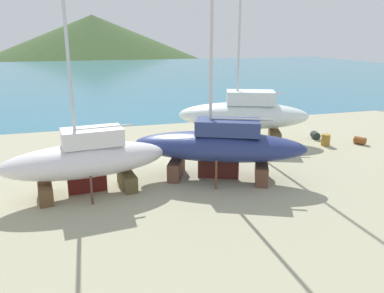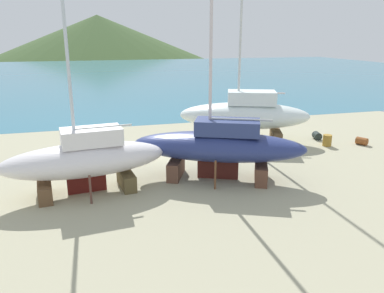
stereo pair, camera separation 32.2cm
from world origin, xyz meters
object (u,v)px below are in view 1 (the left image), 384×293
Objects in this scene: sailboat_far_slipway at (86,159)px; barrel_tipped_left at (326,140)px; sailboat_mid_port at (219,145)px; barrel_blue_faded at (360,140)px; barrel_by_slipway at (315,135)px; barrel_tipped_center at (64,157)px; sailboat_large_starboard at (244,114)px; worker at (96,150)px.

sailboat_far_slipway is 18.71m from barrel_tipped_left.
sailboat_mid_port is 14.06m from barrel_blue_faded.
barrel_tipped_center is at bearing -179.11° from barrel_by_slipway.
barrel_tipped_left is at bearing 171.00° from barrel_blue_faded.
worker is (-11.76, -2.28, -1.33)m from sailboat_large_starboard.
sailboat_large_starboard is 21.68× the size of barrel_blue_faded.
sailboat_far_slipway is 21.39m from barrel_blue_faded.
barrel_tipped_left is at bearing -100.78° from barrel_by_slipway.
sailboat_large_starboard is 19.84× the size of barrel_tipped_center.
sailboat_large_starboard is 20.09× the size of barrel_tipped_left.
barrel_by_slipway is (19.94, 0.31, -0.02)m from barrel_tipped_center.
sailboat_far_slipway is 16.24× the size of barrel_by_slipway.
sailboat_large_starboard is at bearing 169.46° from barrel_by_slipway.
sailboat_large_starboard reaches higher than barrel_blue_faded.
barrel_tipped_left is (17.43, -0.78, -0.45)m from worker.
worker is (0.67, 5.25, -1.06)m from sailboat_far_slipway.
barrel_tipped_center is at bearing -9.63° from sailboat_mid_port.
sailboat_far_slipway reaches higher than worker.
sailboat_large_starboard is 8.93m from sailboat_mid_port.
sailboat_mid_port is 11.54m from barrel_tipped_left.
sailboat_mid_port reaches higher than sailboat_large_starboard.
barrel_blue_faded is 22.51m from barrel_tipped_center.
barrel_by_slipway is (-2.47, 2.39, 0.01)m from barrel_blue_faded.
barrel_tipped_left is (18.10, 4.47, -1.51)m from sailboat_far_slipway.
barrel_tipped_center reaches higher than barrel_by_slipway.
sailboat_far_slipway is 5.40m from worker.
barrel_blue_faded is (20.94, 4.03, -1.66)m from sailboat_far_slipway.
barrel_tipped_center reaches higher than barrel_blue_faded.
barrel_tipped_left reaches higher than barrel_blue_faded.
barrel_by_slipway is at bearing 135.98° from barrel_blue_faded.
sailboat_far_slipway is 7.64× the size of worker.
sailboat_mid_port reaches higher than barrel_blue_faded.
barrel_tipped_center is 1.11× the size of barrel_by_slipway.
worker is at bearing 177.44° from barrel_tipped_left.
sailboat_far_slipway is 0.74× the size of sailboat_large_starboard.
worker reaches higher than barrel_tipped_left.
barrel_tipped_left is at bearing 137.49° from worker.
sailboat_far_slipway is at bearing 24.50° from sailboat_mid_port.
sailboat_far_slipway is 0.74× the size of sailboat_mid_port.
barrel_tipped_left is (5.68, -3.06, -1.77)m from sailboat_large_starboard.
barrel_tipped_left reaches higher than barrel_tipped_center.
worker is 17.46m from barrel_tipped_left.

